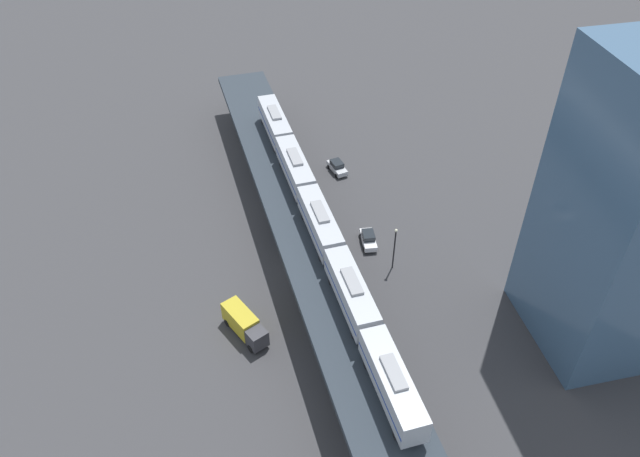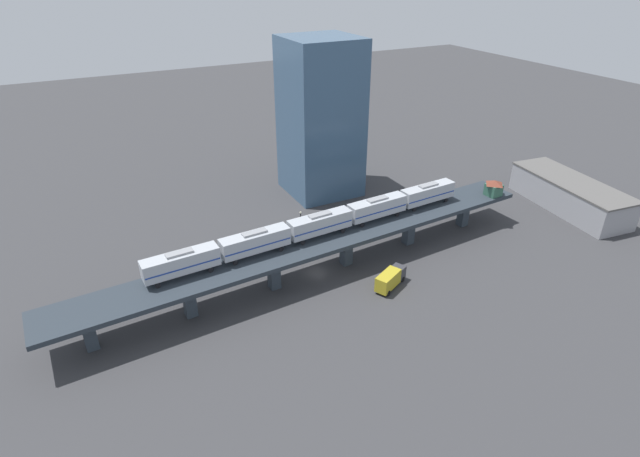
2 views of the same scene
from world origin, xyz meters
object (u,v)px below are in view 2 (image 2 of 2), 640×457
(street_lamp, at_px, (301,224))
(delivery_truck, at_px, (390,278))
(signal_hut, at_px, (494,187))
(street_car_silver, at_px, (187,273))
(office_tower, at_px, (321,119))
(street_car_white, at_px, (280,249))
(warehouse_building, at_px, (570,194))
(subway_train, at_px, (320,223))

(street_lamp, bearing_deg, delivery_truck, 18.64)
(signal_hut, relative_size, street_lamp, 0.49)
(street_car_silver, xyz_separation_m, office_tower, (-23.17, 39.05, 17.06))
(signal_hut, xyz_separation_m, delivery_truck, (9.98, -32.29, -6.78))
(street_car_white, height_order, warehouse_building, warehouse_building)
(signal_hut, distance_m, street_lamp, 41.27)
(delivery_truck, relative_size, warehouse_building, 0.25)
(subway_train, distance_m, warehouse_building, 62.45)
(street_lamp, distance_m, warehouse_building, 62.76)
(street_car_white, bearing_deg, office_tower, 137.91)
(subway_train, bearing_deg, signal_hut, 88.22)
(street_car_silver, bearing_deg, subway_train, 70.73)
(subway_train, relative_size, office_tower, 1.73)
(street_car_silver, distance_m, street_lamp, 23.98)
(subway_train, distance_m, office_tower, 36.19)
(delivery_truck, relative_size, office_tower, 0.21)
(subway_train, bearing_deg, office_tower, 152.48)
(signal_hut, bearing_deg, street_car_white, -101.77)
(warehouse_building, bearing_deg, signal_hut, -96.81)
(subway_train, height_order, office_tower, office_tower)
(subway_train, bearing_deg, warehouse_building, 86.45)
(subway_train, height_order, street_car_silver, subway_train)
(street_car_white, bearing_deg, street_car_silver, -89.62)
(signal_hut, xyz_separation_m, office_tower, (-32.40, -24.08, 9.46))
(signal_hut, distance_m, office_tower, 41.47)
(subway_train, height_order, warehouse_building, subway_train)
(signal_hut, distance_m, warehouse_building, 22.50)
(signal_hut, xyz_separation_m, street_car_silver, (-9.24, -63.13, -7.60))
(signal_hut, relative_size, warehouse_building, 0.12)
(delivery_truck, height_order, warehouse_building, warehouse_building)
(street_car_silver, distance_m, warehouse_building, 85.74)
(street_car_white, relative_size, street_lamp, 0.65)
(office_tower, bearing_deg, warehouse_building, 52.63)
(subway_train, height_order, signal_hut, subway_train)
(street_car_white, distance_m, street_car_silver, 18.24)
(street_car_white, relative_size, warehouse_building, 0.15)
(street_car_silver, relative_size, warehouse_building, 0.16)
(warehouse_building, bearing_deg, subway_train, -93.55)
(street_car_white, bearing_deg, subway_train, 29.52)
(street_lamp, bearing_deg, street_car_white, -70.63)
(street_car_silver, bearing_deg, office_tower, 120.68)
(subway_train, relative_size, delivery_truck, 8.37)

